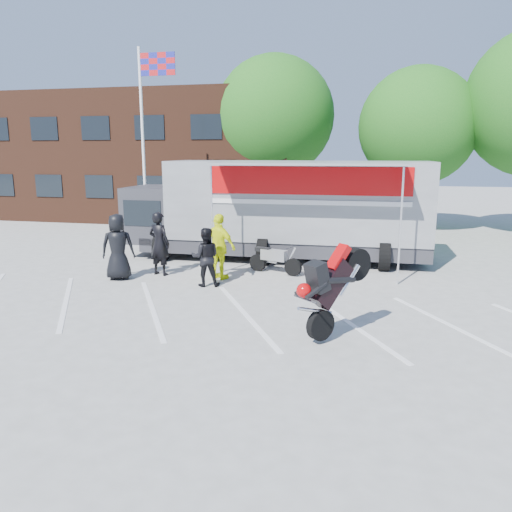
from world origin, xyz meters
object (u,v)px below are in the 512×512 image
at_px(tree_mid, 418,127).
at_px(spectator_leather_b, 159,244).
at_px(flagpole, 148,121).
at_px(spectator_leather_a, 118,247).
at_px(tree_left, 274,117).
at_px(parked_motorcycle, 275,273).
at_px(spectator_leather_c, 206,257).
at_px(stunt_bike_rider, 346,336).
at_px(spectator_hivis, 219,247).
at_px(transporter_truck, 283,259).

relative_size(tree_mid, spectator_leather_b, 3.85).
xyz_separation_m(flagpole, spectator_leather_a, (1.90, -6.61, -4.05)).
bearing_deg(tree_left, parked_motorcycle, -78.86).
xyz_separation_m(flagpole, parked_motorcycle, (6.38, -4.83, -5.05)).
bearing_deg(tree_left, tree_mid, -8.13).
relative_size(flagpole, spectator_leather_c, 4.73).
bearing_deg(stunt_bike_rider, spectator_hivis, 176.63).
relative_size(tree_left, spectator_leather_a, 4.32).
relative_size(parked_motorcycle, stunt_bike_rider, 0.89).
xyz_separation_m(spectator_leather_b, spectator_leather_c, (1.82, -0.94, -0.15)).
distance_m(tree_mid, spectator_leather_b, 14.22).
distance_m(flagpole, spectator_hivis, 8.65).
bearing_deg(spectator_leather_c, transporter_truck, -126.58).
bearing_deg(spectator_leather_c, parked_motorcycle, -146.80).
distance_m(flagpole, spectator_leather_b, 7.64).
bearing_deg(flagpole, tree_mid, 23.97).
bearing_deg(spectator_leather_b, spectator_hivis, -168.59).
distance_m(flagpole, spectator_leather_c, 9.24).
height_order(transporter_truck, stunt_bike_rider, transporter_truck).
bearing_deg(spectator_leather_b, stunt_bike_rider, 159.46).
xyz_separation_m(parked_motorcycle, spectator_leather_b, (-3.49, -0.97, 1.00)).
relative_size(parked_motorcycle, spectator_leather_a, 0.94).
xyz_separation_m(tree_left, parked_motorcycle, (2.13, -10.83, -5.57)).
bearing_deg(spectator_leather_b, spectator_leather_c, 166.88).
bearing_deg(parked_motorcycle, stunt_bike_rider, -135.58).
distance_m(parked_motorcycle, spectator_leather_c, 2.67).
relative_size(tree_left, spectator_leather_b, 4.33).
xyz_separation_m(parked_motorcycle, spectator_leather_c, (-1.67, -1.91, 0.85)).
relative_size(tree_mid, transporter_truck, 0.70).
distance_m(stunt_bike_rider, spectator_leather_c, 5.29).
xyz_separation_m(tree_mid, spectator_leather_c, (-6.54, -11.74, -4.10)).
relative_size(flagpole, stunt_bike_rider, 3.79).
bearing_deg(spectator_leather_c, spectator_hivis, -116.37).
xyz_separation_m(flagpole, spectator_leather_b, (2.88, -5.80, -4.06)).
relative_size(stunt_bike_rider, spectator_leather_a, 1.05).
height_order(flagpole, spectator_leather_c, flagpole).
bearing_deg(tree_mid, spectator_leather_c, -119.11).
distance_m(tree_left, spectator_leather_c, 13.59).
bearing_deg(tree_left, spectator_leather_a, -100.52).
xyz_separation_m(tree_left, transporter_truck, (2.01, -8.69, -5.57)).
bearing_deg(spectator_leather_c, flagpole, -70.74).
distance_m(tree_left, spectator_leather_a, 13.61).
distance_m(spectator_leather_c, spectator_hivis, 0.87).
height_order(stunt_bike_rider, spectator_leather_b, spectator_leather_b).
relative_size(spectator_leather_a, spectator_leather_b, 1.00).
bearing_deg(stunt_bike_rider, flagpole, 173.71).
height_order(spectator_leather_b, spectator_hivis, spectator_leather_b).
xyz_separation_m(flagpole, spectator_hivis, (4.87, -5.89, -4.06)).
bearing_deg(transporter_truck, spectator_leather_b, -138.39).
bearing_deg(spectator_leather_c, tree_left, -103.60).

